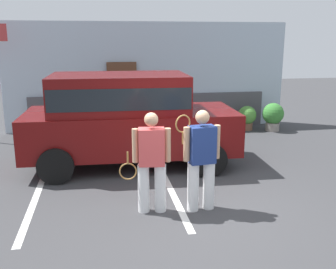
% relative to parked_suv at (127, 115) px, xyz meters
% --- Properties ---
extents(ground_plane, '(40.00, 40.00, 0.00)m').
position_rel_parked_suv_xyz_m(ground_plane, '(0.99, -2.70, -1.15)').
color(ground_plane, '#38383A').
extents(parking_stripe_0, '(0.12, 4.40, 0.01)m').
position_rel_parked_suv_xyz_m(parking_stripe_0, '(-1.78, -1.20, -1.14)').
color(parking_stripe_0, silver).
rests_on(parking_stripe_0, ground_plane).
extents(parking_stripe_1, '(0.12, 4.40, 0.01)m').
position_rel_parked_suv_xyz_m(parking_stripe_1, '(0.70, -1.20, -1.14)').
color(parking_stripe_1, silver).
rests_on(parking_stripe_1, ground_plane).
extents(house_frontage, '(8.77, 0.40, 3.29)m').
position_rel_parked_suv_xyz_m(house_frontage, '(0.97, 3.71, 0.40)').
color(house_frontage, silver).
rests_on(house_frontage, ground_plane).
extents(parked_suv, '(4.66, 2.29, 2.05)m').
position_rel_parked_suv_xyz_m(parked_suv, '(0.00, 0.00, 0.00)').
color(parked_suv, '#590C0C').
rests_on(parked_suv, ground_plane).
extents(tennis_player_man, '(0.87, 0.30, 1.67)m').
position_rel_parked_suv_xyz_m(tennis_player_man, '(0.21, -2.51, -0.28)').
color(tennis_player_man, white).
rests_on(tennis_player_man, ground_plane).
extents(tennis_player_woman, '(0.77, 0.31, 1.70)m').
position_rel_parked_suv_xyz_m(tennis_player_woman, '(1.03, -2.57, -0.26)').
color(tennis_player_woman, white).
rests_on(tennis_player_woman, ground_plane).
extents(potted_plant_by_porch, '(0.57, 0.57, 0.75)m').
position_rel_parked_suv_xyz_m(potted_plant_by_porch, '(3.93, 2.84, -0.73)').
color(potted_plant_by_porch, brown).
rests_on(potted_plant_by_porch, ground_plane).
extents(potted_plant_secondary, '(0.66, 0.66, 0.86)m').
position_rel_parked_suv_xyz_m(potted_plant_secondary, '(4.69, 2.60, -0.67)').
color(potted_plant_secondary, gray).
rests_on(potted_plant_secondary, ground_plane).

